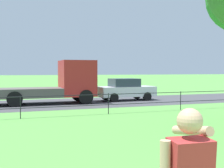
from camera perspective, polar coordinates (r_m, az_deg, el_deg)
The scene contains 4 objects.
street_strip at distance 19.24m, azimuth -11.95°, elevation -3.72°, with size 80.00×6.51×0.01m, color #424247.
park_fence at distance 13.86m, azimuth -8.64°, elevation -3.34°, with size 28.52×0.04×1.00m.
flatbed_truck_center at distance 19.33m, azimuth -10.95°, elevation -0.08°, with size 7.34×2.52×2.75m.
car_white_right at distance 21.02m, azimuth 2.60°, elevation -1.03°, with size 4.03×1.87×1.54m.
Camera 1 is at (-2.82, -0.11, 2.08)m, focal length 47.95 mm.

